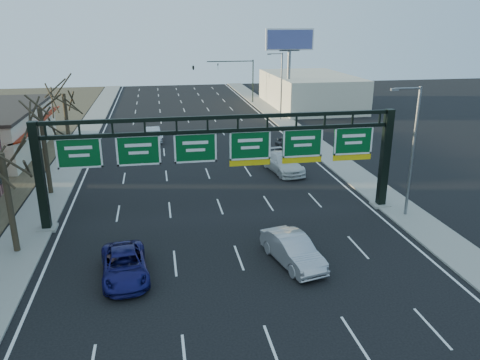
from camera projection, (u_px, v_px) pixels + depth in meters
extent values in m
plane|color=black|center=(245.00, 275.00, 25.19)|extent=(160.00, 160.00, 0.00)
cube|color=gray|center=(62.00, 174.00, 41.66)|extent=(3.00, 120.00, 0.12)
cube|color=gray|center=(335.00, 160.00, 45.96)|extent=(3.00, 120.00, 0.12)
cube|color=white|center=(205.00, 167.00, 43.82)|extent=(21.60, 120.00, 0.01)
cube|color=black|center=(40.00, 178.00, 29.52)|extent=(0.55, 0.55, 7.20)
cube|color=gray|center=(47.00, 228.00, 30.65)|extent=(1.20, 1.20, 0.20)
cube|color=black|center=(385.00, 159.00, 33.45)|extent=(0.55, 0.55, 7.20)
cube|color=gray|center=(380.00, 205.00, 34.58)|extent=(1.20, 1.20, 0.20)
cube|color=black|center=(223.00, 117.00, 30.37)|extent=(23.40, 0.25, 0.25)
cube|color=black|center=(223.00, 131.00, 30.66)|extent=(23.40, 0.25, 0.25)
cube|color=#05491C|center=(79.00, 153.00, 29.46)|extent=(2.80, 0.10, 2.00)
cube|color=#05491C|center=(138.00, 150.00, 30.08)|extent=(2.80, 0.10, 2.00)
cube|color=#05491C|center=(195.00, 148.00, 30.70)|extent=(2.80, 0.10, 2.00)
cube|color=#05491C|center=(250.00, 145.00, 31.31)|extent=(2.80, 0.10, 2.00)
cube|color=yellow|center=(250.00, 162.00, 31.70)|extent=(2.80, 0.10, 0.40)
cube|color=#05491C|center=(303.00, 143.00, 31.93)|extent=(2.80, 0.10, 2.00)
cube|color=yellow|center=(302.00, 160.00, 32.32)|extent=(2.80, 0.10, 0.40)
cube|color=#05491C|center=(353.00, 140.00, 32.54)|extent=(2.80, 0.10, 2.00)
cube|color=yellow|center=(352.00, 157.00, 32.94)|extent=(2.80, 0.10, 0.40)
cube|color=maroon|center=(38.00, 122.00, 48.49)|extent=(1.20, 18.00, 0.40)
cube|color=beige|center=(310.00, 91.00, 74.33)|extent=(12.00, 20.00, 5.00)
cylinder|color=#30261A|center=(9.00, 202.00, 26.68)|extent=(0.36, 0.36, 6.08)
cylinder|color=#30261A|center=(45.00, 151.00, 35.88)|extent=(0.36, 0.36, 6.84)
cylinder|color=#30261A|center=(67.00, 126.00, 45.25)|extent=(0.36, 0.36, 6.46)
cylinder|color=slate|center=(413.00, 152.00, 31.41)|extent=(0.20, 0.20, 9.00)
cylinder|color=slate|center=(408.00, 86.00, 29.84)|extent=(1.80, 0.12, 0.12)
cube|color=slate|center=(395.00, 88.00, 29.71)|extent=(0.50, 0.22, 0.15)
cylinder|color=slate|center=(281.00, 86.00, 63.08)|extent=(0.20, 0.20, 9.00)
cylinder|color=slate|center=(276.00, 53.00, 61.51)|extent=(1.80, 0.12, 0.12)
cube|color=slate|center=(269.00, 53.00, 61.38)|extent=(0.50, 0.22, 0.15)
cylinder|color=slate|center=(288.00, 82.00, 68.18)|extent=(0.50, 0.50, 9.00)
cube|color=slate|center=(289.00, 50.00, 66.73)|extent=(3.00, 0.30, 0.20)
cube|color=white|center=(290.00, 39.00, 66.25)|extent=(7.00, 0.30, 3.00)
cube|color=#494F92|center=(290.00, 40.00, 66.06)|extent=(6.60, 0.05, 2.60)
cylinder|color=black|center=(253.00, 81.00, 77.28)|extent=(0.18, 0.18, 7.00)
cylinder|color=black|center=(230.00, 61.00, 75.58)|extent=(7.60, 0.14, 0.14)
imported|color=black|center=(218.00, 67.00, 75.50)|extent=(0.20, 0.20, 1.00)
imported|color=black|center=(193.00, 67.00, 74.83)|extent=(0.54, 0.54, 1.62)
imported|color=#141354|center=(125.00, 265.00, 24.77)|extent=(2.85, 5.29, 1.41)
imported|color=#AAA9AE|center=(293.00, 250.00, 26.19)|extent=(2.83, 5.26, 1.64)
imported|color=silver|center=(283.00, 163.00, 42.21)|extent=(3.21, 6.02, 1.66)
imported|color=#393B3D|center=(288.00, 144.00, 49.38)|extent=(2.30, 4.20, 1.35)
imported|color=silver|center=(153.00, 134.00, 53.18)|extent=(2.00, 4.67, 1.50)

